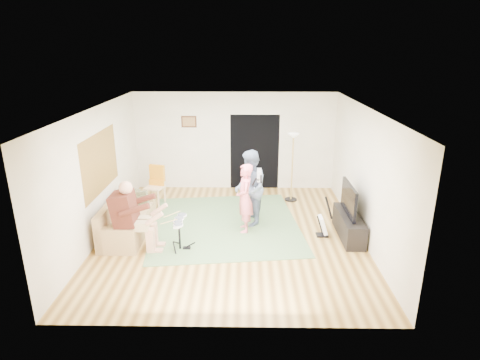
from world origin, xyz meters
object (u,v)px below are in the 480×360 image
(dining_chair, at_px, (155,191))
(tv_cabinet, at_px, (349,225))
(guitarist, at_px, (250,188))
(drum_kit, at_px, (180,236))
(television, at_px, (349,199))
(singer, at_px, (245,198))
(guitar_spare, at_px, (323,225))
(sofa, at_px, (125,223))
(torchiere_lamp, at_px, (293,155))

(dining_chair, xyz_separation_m, tv_cabinet, (4.51, -1.79, -0.11))
(guitarist, bearing_deg, drum_kit, -57.14)
(tv_cabinet, bearing_deg, television, 180.00)
(dining_chair, height_order, tv_cabinet, dining_chair)
(singer, height_order, guitar_spare, singer)
(sofa, height_order, guitarist, guitarist)
(drum_kit, relative_size, dining_chair, 0.67)
(dining_chair, xyz_separation_m, television, (4.46, -1.79, 0.49))
(sofa, xyz_separation_m, guitar_spare, (4.24, -0.01, 0.00))
(guitarist, height_order, television, guitarist)
(sofa, distance_m, television, 4.77)
(guitarist, relative_size, dining_chair, 1.72)
(singer, relative_size, television, 1.42)
(drum_kit, bearing_deg, sofa, 153.17)
(singer, height_order, torchiere_lamp, torchiere_lamp)
(sofa, height_order, torchiere_lamp, torchiere_lamp)
(guitarist, distance_m, tv_cabinet, 2.27)
(dining_chair, bearing_deg, drum_kit, -52.92)
(guitar_spare, height_order, television, television)
(drum_kit, distance_m, singer, 1.62)
(sofa, xyz_separation_m, torchiere_lamp, (3.78, 2.07, 0.97))
(guitarist, distance_m, television, 2.14)
(guitarist, xyz_separation_m, tv_cabinet, (2.10, -0.62, -0.61))
(sofa, relative_size, drum_kit, 2.85)
(tv_cabinet, bearing_deg, sofa, 179.71)
(singer, bearing_deg, drum_kit, -59.82)
(sofa, relative_size, guitarist, 1.11)
(guitar_spare, relative_size, television, 0.84)
(torchiere_lamp, height_order, tv_cabinet, torchiere_lamp)
(singer, distance_m, television, 2.18)
(sofa, height_order, television, television)
(torchiere_lamp, distance_m, tv_cabinet, 2.52)
(guitarist, bearing_deg, torchiere_lamp, 134.64)
(singer, bearing_deg, torchiere_lamp, 143.36)
(torchiere_lamp, bearing_deg, tv_cabinet, -64.51)
(torchiere_lamp, relative_size, television, 1.66)
(drum_kit, height_order, torchiere_lamp, torchiere_lamp)
(guitarist, height_order, guitar_spare, guitarist)
(drum_kit, xyz_separation_m, guitarist, (1.40, 1.25, 0.56))
(drum_kit, relative_size, singer, 0.44)
(guitar_spare, xyz_separation_m, tv_cabinet, (0.54, -0.01, -0.01))
(torchiere_lamp, bearing_deg, drum_kit, -132.53)
(television, bearing_deg, guitarist, 163.12)
(guitarist, bearing_deg, television, 64.34)
(guitarist, bearing_deg, singer, -25.20)
(tv_cabinet, bearing_deg, drum_kit, -169.86)
(singer, relative_size, guitarist, 0.89)
(sofa, bearing_deg, guitarist, 12.52)
(guitarist, bearing_deg, sofa, -86.26)
(drum_kit, xyz_separation_m, guitar_spare, (2.96, 0.64, -0.03))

